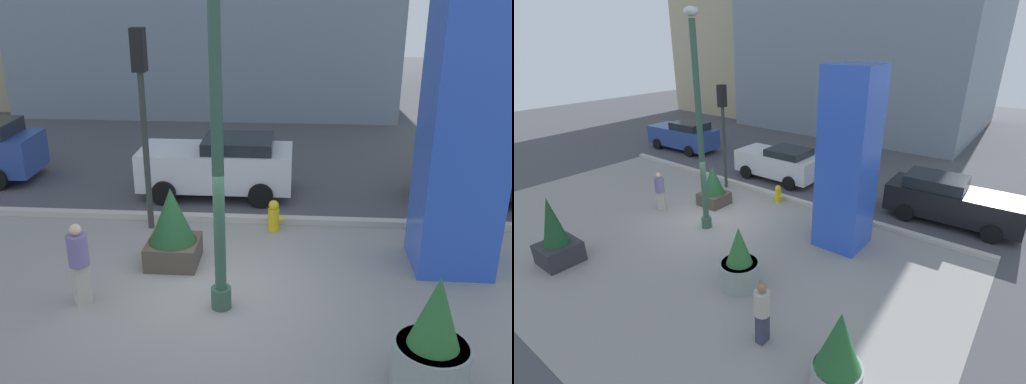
% 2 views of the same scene
% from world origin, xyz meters
% --- Properties ---
extents(ground_plane, '(60.00, 60.00, 0.00)m').
position_xyz_m(ground_plane, '(0.00, 4.00, 0.00)').
color(ground_plane, '#47474C').
extents(plaza_pavement, '(18.00, 10.00, 0.02)m').
position_xyz_m(plaza_pavement, '(0.00, -2.00, 0.00)').
color(plaza_pavement, gray).
rests_on(plaza_pavement, ground_plane).
extents(curb_strip, '(18.00, 0.24, 0.16)m').
position_xyz_m(curb_strip, '(0.00, 3.12, 0.08)').
color(curb_strip, '#B7B2A8').
rests_on(curb_strip, ground_plane).
extents(lamp_post, '(0.44, 0.44, 7.19)m').
position_xyz_m(lamp_post, '(0.21, -0.63, 3.51)').
color(lamp_post, '#335642').
rests_on(lamp_post, ground_plane).
extents(art_pillar_blue, '(1.47, 1.47, 5.68)m').
position_xyz_m(art_pillar_blue, '(4.59, 1.30, 2.84)').
color(art_pillar_blue, blue).
rests_on(art_pillar_blue, ground_plane).
extents(potted_plant_by_pillar, '(1.03, 1.03, 1.64)m').
position_xyz_m(potted_plant_by_pillar, '(-0.98, 0.95, 0.77)').
color(potted_plant_by_pillar, '#4C4238').
rests_on(potted_plant_by_pillar, ground_plane).
extents(potted_plant_curbside, '(1.08, 1.08, 1.80)m').
position_xyz_m(potted_plant_curbside, '(3.42, -2.48, 0.72)').
color(potted_plant_curbside, gray).
rests_on(potted_plant_curbside, ground_plane).
extents(fire_hydrant, '(0.36, 0.26, 0.75)m').
position_xyz_m(fire_hydrant, '(0.99, 2.68, 0.37)').
color(fire_hydrant, gold).
rests_on(fire_hydrant, ground_plane).
extents(traffic_light_far_side, '(0.28, 0.42, 4.53)m').
position_xyz_m(traffic_light_far_side, '(-1.89, 2.62, 3.07)').
color(traffic_light_far_side, '#333833').
rests_on(traffic_light_far_side, ground_plane).
extents(car_curb_west, '(4.63, 2.05, 1.68)m').
position_xyz_m(car_curb_west, '(7.01, 5.09, 0.84)').
color(car_curb_west, black).
rests_on(car_curb_west, ground_plane).
extents(car_passing_lane, '(4.03, 1.97, 1.58)m').
position_xyz_m(car_passing_lane, '(-0.60, 4.95, 0.82)').
color(car_passing_lane, silver).
rests_on(car_passing_lane, ground_plane).
extents(pedestrian_by_curb, '(0.51, 0.51, 1.55)m').
position_xyz_m(pedestrian_by_curb, '(-2.29, -0.66, 0.86)').
color(pedestrian_by_curb, '#B2AD9E').
rests_on(pedestrian_by_curb, ground_plane).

